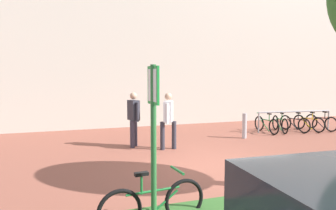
{
  "coord_description": "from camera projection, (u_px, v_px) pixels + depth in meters",
  "views": [
    {
      "loc": [
        -3.46,
        -6.56,
        2.23
      ],
      "look_at": [
        -0.48,
        2.28,
        1.35
      ],
      "focal_mm": 33.35,
      "sensor_mm": 36.0,
      "label": 1
    }
  ],
  "objects": [
    {
      "name": "person_shirt_blue",
      "position": [
        168.0,
        117.0,
        9.39
      ],
      "size": [
        0.51,
        0.55,
        1.72
      ],
      "color": "#2D2D38",
      "rests_on": "ground"
    },
    {
      "name": "bike_rack_cluster",
      "position": [
        294.0,
        123.0,
        12.51
      ],
      "size": [
        3.19,
        1.74,
        0.83
      ],
      "color": "#99999E",
      "rests_on": "ground"
    },
    {
      "name": "bike_at_sign",
      "position": [
        154.0,
        204.0,
        4.57
      ],
      "size": [
        1.68,
        0.42,
        0.86
      ],
      "color": "black",
      "rests_on": "ground"
    },
    {
      "name": "ground_plane",
      "position": [
        217.0,
        169.0,
        7.5
      ],
      "size": [
        60.0,
        60.0,
        0.0
      ],
      "primitive_type": "plane",
      "color": "brown"
    },
    {
      "name": "bollard_steel",
      "position": [
        244.0,
        126.0,
        11.11
      ],
      "size": [
        0.16,
        0.16,
        0.9
      ],
      "primitive_type": "cylinder",
      "color": "#ADADB2",
      "rests_on": "ground"
    },
    {
      "name": "building_facade",
      "position": [
        142.0,
        13.0,
        13.91
      ],
      "size": [
        28.0,
        1.2,
        10.0
      ],
      "primitive_type": "cube",
      "color": "beige",
      "rests_on": "ground"
    },
    {
      "name": "person_suited_navy",
      "position": [
        134.0,
        116.0,
        9.72
      ],
      "size": [
        0.34,
        0.59,
        1.72
      ],
      "color": "#383342",
      "rests_on": "ground"
    },
    {
      "name": "parking_sign_post",
      "position": [
        153.0,
        125.0,
        4.26
      ],
      "size": [
        0.08,
        0.36,
        2.38
      ],
      "color": "#2D7238",
      "rests_on": "ground"
    }
  ]
}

